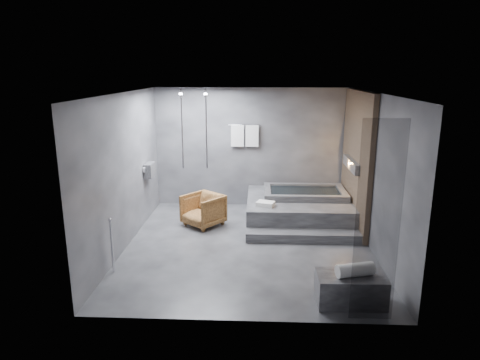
{
  "coord_description": "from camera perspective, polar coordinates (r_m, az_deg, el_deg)",
  "views": [
    {
      "loc": [
        0.19,
        -7.45,
        3.18
      ],
      "look_at": [
        -0.16,
        0.3,
        1.18
      ],
      "focal_mm": 32.0,
      "sensor_mm": 36.0,
      "label": 1
    }
  ],
  "objects": [
    {
      "name": "driftwood_chair",
      "position": [
        9.02,
        -4.94,
        -4.0
      ],
      "size": [
        1.02,
        1.02,
        0.67
      ],
      "primitive_type": "imported",
      "rotation": [
        0.0,
        0.0,
        -0.69
      ],
      "color": "#4E2E13",
      "rests_on": "ground"
    },
    {
      "name": "deck_towel",
      "position": [
        8.71,
        3.41,
        -3.19
      ],
      "size": [
        0.41,
        0.35,
        0.09
      ],
      "primitive_type": "cube",
      "rotation": [
        0.0,
        0.0,
        -0.32
      ],
      "color": "white",
      "rests_on": "tub_deck"
    },
    {
      "name": "concrete_bench",
      "position": [
        6.36,
        14.5,
        -13.9
      ],
      "size": [
        0.95,
        0.54,
        0.42
      ],
      "primitive_type": "cube",
      "rotation": [
        0.0,
        0.0,
        0.02
      ],
      "color": "#2D2D30",
      "rests_on": "ground"
    },
    {
      "name": "rolled_towel",
      "position": [
        6.21,
        15.09,
        -11.49
      ],
      "size": [
        0.56,
        0.32,
        0.19
      ],
      "primitive_type": "cylinder",
      "rotation": [
        0.0,
        1.57,
        0.27
      ],
      "color": "white",
      "rests_on": "concrete_bench"
    },
    {
      "name": "tub_deck",
      "position": [
        9.41,
        7.74,
        -3.84
      ],
      "size": [
        2.2,
        2.0,
        0.5
      ],
      "primitive_type": "cube",
      "color": "#323235",
      "rests_on": "ground"
    },
    {
      "name": "tub_step",
      "position": [
        8.36,
        8.4,
        -7.42
      ],
      "size": [
        2.2,
        0.36,
        0.18
      ],
      "primitive_type": "cube",
      "color": "#323235",
      "rests_on": "ground"
    },
    {
      "name": "room",
      "position": [
        7.83,
        4.08,
        3.73
      ],
      "size": [
        5.0,
        5.04,
        2.82
      ],
      "color": "#2D2D30",
      "rests_on": "ground"
    }
  ]
}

